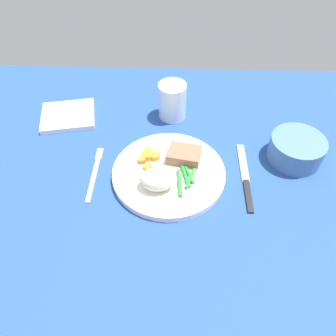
% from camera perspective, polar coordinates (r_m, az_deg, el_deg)
% --- Properties ---
extents(dining_table, '(1.20, 0.90, 0.02)m').
position_cam_1_polar(dining_table, '(0.79, 1.19, -1.15)').
color(dining_table, '#234793').
rests_on(dining_table, ground).
extents(dinner_plate, '(0.26, 0.26, 0.02)m').
position_cam_1_polar(dinner_plate, '(0.77, -0.00, -0.91)').
color(dinner_plate, white).
rests_on(dinner_plate, dining_table).
extents(meat_portion, '(0.08, 0.07, 0.03)m').
position_cam_1_polar(meat_portion, '(0.78, 2.66, 2.27)').
color(meat_portion, '#936047').
rests_on(meat_portion, dinner_plate).
extents(mashed_potatoes, '(0.07, 0.05, 0.05)m').
position_cam_1_polar(mashed_potatoes, '(0.71, -1.99, -1.96)').
color(mashed_potatoes, beige).
rests_on(mashed_potatoes, dinner_plate).
extents(carrot_slices, '(0.05, 0.07, 0.01)m').
position_cam_1_polar(carrot_slices, '(0.79, -3.48, 1.90)').
color(carrot_slices, orange).
rests_on(carrot_slices, dinner_plate).
extents(green_beans, '(0.05, 0.10, 0.01)m').
position_cam_1_polar(green_beans, '(0.75, 3.06, -1.43)').
color(green_beans, '#2D8C38').
rests_on(green_beans, dinner_plate).
extents(fork, '(0.01, 0.17, 0.00)m').
position_cam_1_polar(fork, '(0.79, -12.52, -0.99)').
color(fork, silver).
rests_on(fork, dining_table).
extents(knife, '(0.02, 0.21, 0.01)m').
position_cam_1_polar(knife, '(0.79, 12.90, -1.66)').
color(knife, black).
rests_on(knife, dining_table).
extents(water_glass, '(0.07, 0.07, 0.10)m').
position_cam_1_polar(water_glass, '(0.91, 0.63, 11.01)').
color(water_glass, silver).
rests_on(water_glass, dining_table).
extents(salad_bowl, '(0.13, 0.13, 0.06)m').
position_cam_1_polar(salad_bowl, '(0.84, 20.92, 3.17)').
color(salad_bowl, '#4C7299').
rests_on(salad_bowl, dining_table).
extents(napkin, '(0.16, 0.15, 0.01)m').
position_cam_1_polar(napkin, '(0.96, -16.73, 8.49)').
color(napkin, white).
rests_on(napkin, dining_table).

